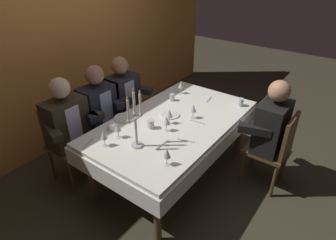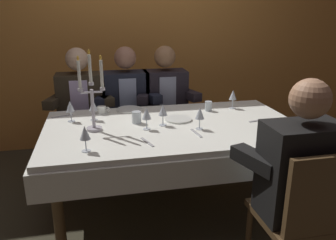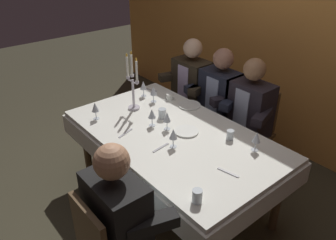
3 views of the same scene
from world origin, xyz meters
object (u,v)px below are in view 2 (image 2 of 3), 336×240
object	(u,v)px
wine_glass_1	(233,95)
wine_glass_5	(93,106)
dining_table	(173,139)
seated_diner_0	(80,101)
water_tumbler_1	(208,106)
seated_diner_2	(165,96)
wine_glass_2	(163,111)
wine_glass_6	(147,114)
water_tumbler_2	(137,117)
dinner_plate_0	(178,119)
water_tumbler_0	(294,131)
wine_glass_0	(85,133)
coffee_cup_0	(102,111)
wine_glass_4	(200,114)
seated_diner_3	(301,170)
wine_glass_3	(70,107)
candelabra	(92,98)
seated_diner_1	(127,98)
dinner_plate_1	(129,109)

from	to	relation	value
wine_glass_1	wine_glass_5	xyz separation A→B (m)	(-1.19, -0.09, -0.00)
dining_table	seated_diner_0	size ratio (longest dim) A/B	1.56
water_tumbler_1	seated_diner_2	bearing A→B (deg)	113.77
wine_glass_2	wine_glass_6	size ratio (longest dim) A/B	1.00
dining_table	water_tumbler_2	world-z (taller)	water_tumbler_2
dinner_plate_0	seated_diner_2	size ratio (longest dim) A/B	0.17
wine_glass_5	water_tumbler_0	distance (m)	1.48
wine_glass_0	coffee_cup_0	world-z (taller)	wine_glass_0
water_tumbler_1	water_tumbler_2	distance (m)	0.67
wine_glass_4	wine_glass_2	bearing A→B (deg)	150.83
seated_diner_3	wine_glass_3	bearing A→B (deg)	138.35
wine_glass_2	coffee_cup_0	size ratio (longest dim) A/B	1.24
seated_diner_0	wine_glass_3	bearing A→B (deg)	-94.13
wine_glass_0	wine_glass_1	bearing A→B (deg)	29.68
wine_glass_3	seated_diner_3	bearing A→B (deg)	-41.65
wine_glass_1	wine_glass_3	distance (m)	1.37
candelabra	seated_diner_1	size ratio (longest dim) A/B	0.46
dinner_plate_0	water_tumbler_0	size ratio (longest dim) A/B	2.27
dinner_plate_1	seated_diner_3	distance (m)	1.56
wine_glass_4	seated_diner_2	distance (m)	1.03
seated_diner_2	dining_table	bearing A→B (deg)	-97.83
wine_glass_2	wine_glass_3	size ratio (longest dim) A/B	1.00
dining_table	seated_diner_1	world-z (taller)	seated_diner_1
wine_glass_3	wine_glass_5	xyz separation A→B (m)	(0.17, -0.00, 0.00)
seated_diner_3	wine_glass_0	bearing A→B (deg)	156.27
wine_glass_3	wine_glass_4	xyz separation A→B (m)	(0.92, -0.38, 0.00)
candelabra	seated_diner_2	bearing A→B (deg)	51.46
dinner_plate_0	wine_glass_2	world-z (taller)	wine_glass_2
water_tumbler_2	coffee_cup_0	distance (m)	0.40
wine_glass_3	wine_glass_4	distance (m)	1.00
candelabra	seated_diner_3	bearing A→B (deg)	-39.14
wine_glass_0	dinner_plate_1	bearing A→B (deg)	67.22
seated_diner_1	seated_diner_0	bearing A→B (deg)	180.00
water_tumbler_2	seated_diner_0	bearing A→B (deg)	119.40
dinner_plate_1	water_tumbler_1	bearing A→B (deg)	-13.27
wine_glass_2	water_tumbler_0	size ratio (longest dim) A/B	1.76
dinner_plate_1	seated_diner_2	distance (m)	0.59
wine_glass_3	water_tumbler_0	xyz separation A→B (m)	(1.50, -0.67, -0.07)
dining_table	wine_glass_3	size ratio (longest dim) A/B	11.83
water_tumbler_0	water_tumbler_2	world-z (taller)	water_tumbler_0
seated_diner_1	water_tumbler_2	bearing A→B (deg)	-89.91
wine_glass_1	water_tumbler_1	world-z (taller)	wine_glass_1
candelabra	seated_diner_2	size ratio (longest dim) A/B	0.46
wine_glass_3	water_tumbler_1	distance (m)	1.14
water_tumbler_2	seated_diner_2	world-z (taller)	seated_diner_2
dinner_plate_1	water_tumbler_0	bearing A→B (deg)	-40.66
wine_glass_1	seated_diner_0	bearing A→B (deg)	157.05
dinner_plate_1	seated_diner_1	xyz separation A→B (m)	(0.02, 0.43, -0.01)
wine_glass_3	water_tumbler_0	size ratio (longest dim) A/B	1.76
wine_glass_5	water_tumbler_1	world-z (taller)	wine_glass_5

